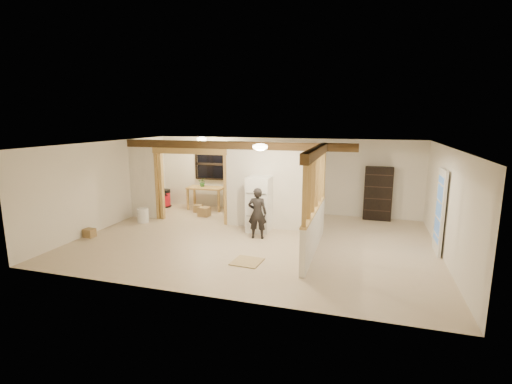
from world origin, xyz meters
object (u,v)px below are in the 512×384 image
(woman, at_px, (257,213))
(shop_vac, at_px, (164,198))
(refrigerator, at_px, (259,204))
(work_table, at_px, (206,198))
(bookshelf, at_px, (378,194))

(woman, relative_size, shop_vac, 2.12)
(woman, distance_m, shop_vac, 4.91)
(shop_vac, bearing_deg, woman, -30.21)
(refrigerator, bearing_deg, work_table, 142.33)
(refrigerator, height_order, woman, refrigerator)
(work_table, xyz_separation_m, shop_vac, (-1.60, -0.11, -0.07))
(woman, bearing_deg, refrigerator, -86.07)
(shop_vac, relative_size, bookshelf, 0.39)
(woman, bearing_deg, shop_vac, -38.10)
(refrigerator, xyz_separation_m, shop_vac, (-4.09, 1.82, -0.45))
(shop_vac, distance_m, bookshelf, 7.34)
(refrigerator, relative_size, shop_vac, 2.40)
(work_table, height_order, shop_vac, work_table)
(woman, height_order, work_table, woman)
(woman, height_order, bookshelf, bookshelf)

